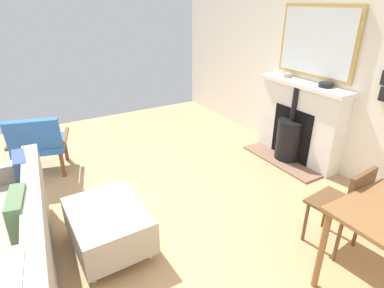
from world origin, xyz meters
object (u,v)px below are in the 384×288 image
armchair_accent (38,142)px  mantel_bowl_far (325,85)px  fireplace (297,126)px  dining_chair_near_fireplace (346,203)px  sofa (1,250)px  mantel_bowl_near (287,75)px  ottoman (108,225)px

armchair_accent → mantel_bowl_far: bearing=152.9°
fireplace → armchair_accent: (3.14, -1.32, -0.04)m
armchair_accent → dining_chair_near_fireplace: bearing=126.7°
sofa → dining_chair_near_fireplace: dining_chair_near_fireplace is taller
mantel_bowl_near → armchair_accent: 3.40m
fireplace → ottoman: size_ratio=1.66×
mantel_bowl_near → dining_chair_near_fireplace: size_ratio=0.14×
fireplace → dining_chair_near_fireplace: size_ratio=1.63×
sofa → ottoman: size_ratio=2.47×
sofa → ottoman: sofa is taller
mantel_bowl_far → armchair_accent: size_ratio=0.20×
mantel_bowl_near → mantel_bowl_far: size_ratio=0.71×
fireplace → mantel_bowl_near: (-0.04, -0.32, 0.63)m
ottoman → dining_chair_near_fireplace: bearing=149.0°
mantel_bowl_far → dining_chair_near_fireplace: mantel_bowl_far is taller
mantel_bowl_near → sofa: 3.82m
mantel_bowl_far → ottoman: bearing=2.6°
sofa → armchair_accent: bearing=-105.4°
fireplace → dining_chair_near_fireplace: fireplace is taller
mantel_bowl_near → armchair_accent: (3.18, -1.00, -0.67)m
mantel_bowl_far → ottoman: (2.85, 0.13, -0.88)m
mantel_bowl_near → sofa: bearing=11.6°
fireplace → ottoman: 2.85m
dining_chair_near_fireplace → fireplace: bearing=-124.7°
mantel_bowl_near → sofa: (3.66, 0.75, -0.78)m
mantel_bowl_far → ottoman: mantel_bowl_far is taller
fireplace → sofa: size_ratio=0.67×
ottoman → armchair_accent: size_ratio=1.01×
fireplace → armchair_accent: fireplace is taller
sofa → armchair_accent: size_ratio=2.49×
sofa → dining_chair_near_fireplace: (-2.59, 1.06, 0.15)m
fireplace → mantel_bowl_far: mantel_bowl_far is taller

